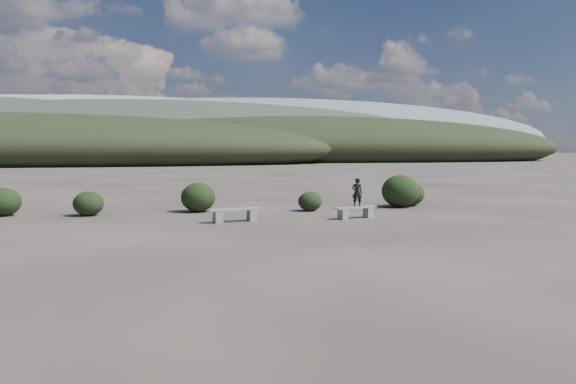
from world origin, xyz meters
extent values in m
plane|color=#2E2824|center=(0.00, 0.00, 0.00)|extent=(1200.00, 1200.00, 0.00)
cube|color=slate|center=(-2.18, 5.18, 0.20)|extent=(0.32, 0.40, 0.40)
cube|color=slate|center=(-1.01, 5.44, 0.20)|extent=(0.32, 0.40, 0.40)
cube|color=gray|center=(-1.59, 5.31, 0.42)|extent=(1.84, 0.76, 0.05)
cube|color=slate|center=(2.09, 5.10, 0.18)|extent=(0.31, 0.37, 0.37)
cube|color=slate|center=(3.14, 5.42, 0.18)|extent=(0.31, 0.37, 0.37)
cube|color=gray|center=(2.62, 5.26, 0.39)|extent=(1.67, 0.80, 0.05)
imported|color=black|center=(2.67, 5.28, 0.91)|extent=(0.42, 0.35, 1.00)
ellipsoid|color=black|center=(-6.48, 8.38, 0.44)|extent=(1.09, 1.09, 0.89)
ellipsoid|color=black|center=(-2.51, 8.72, 0.57)|extent=(1.32, 1.32, 1.13)
ellipsoid|color=black|center=(1.77, 8.00, 0.38)|extent=(0.94, 0.94, 0.75)
ellipsoid|color=black|center=(5.83, 8.52, 0.68)|extent=(1.55, 1.55, 1.35)
ellipsoid|color=black|center=(6.53, 9.01, 0.50)|extent=(1.21, 1.21, 1.01)
ellipsoid|color=black|center=(-9.43, 9.01, 0.51)|extent=(1.21, 1.21, 1.02)
ellipsoid|color=black|center=(-25.00, 90.00, 2.70)|extent=(110.00, 40.00, 12.00)
ellipsoid|color=black|center=(35.00, 110.00, 3.15)|extent=(120.00, 44.00, 14.00)
ellipsoid|color=#2C352B|center=(0.00, 160.00, 5.40)|extent=(190.00, 64.00, 24.00)
ellipsoid|color=slate|center=(70.00, 300.00, 9.90)|extent=(340.00, 110.00, 44.00)
ellipsoid|color=gray|center=(-30.00, 400.00, 12.60)|extent=(460.00, 140.00, 56.00)
camera|label=1|loc=(-4.34, -12.97, 2.34)|focal=35.00mm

